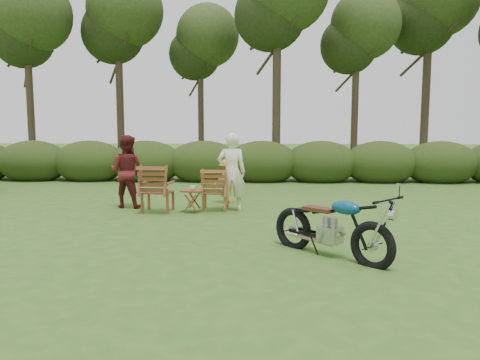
{
  "coord_description": "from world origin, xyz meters",
  "views": [
    {
      "loc": [
        -0.07,
        -6.96,
        1.94
      ],
      "look_at": [
        -0.45,
        1.75,
        0.9
      ],
      "focal_mm": 35.0,
      "sensor_mm": 36.0,
      "label": 1
    }
  ],
  "objects_px": {
    "cup": "(193,188)",
    "child": "(227,203)",
    "lawn_chair_right": "(216,210)",
    "motorcycle": "(329,256)",
    "lawn_chair_left": "(158,212)",
    "side_table": "(192,201)",
    "adult_b": "(128,207)",
    "adult_a": "(232,210)"
  },
  "relations": [
    {
      "from": "lawn_chair_right",
      "to": "lawn_chair_left",
      "type": "distance_m",
      "value": 1.29
    },
    {
      "from": "child",
      "to": "motorcycle",
      "type": "bearing_deg",
      "value": 94.61
    },
    {
      "from": "side_table",
      "to": "adult_b",
      "type": "relative_size",
      "value": 0.3
    },
    {
      "from": "lawn_chair_left",
      "to": "adult_b",
      "type": "bearing_deg",
      "value": -28.18
    },
    {
      "from": "lawn_chair_right",
      "to": "adult_a",
      "type": "relative_size",
      "value": 0.54
    },
    {
      "from": "cup",
      "to": "lawn_chair_right",
      "type": "bearing_deg",
      "value": 38.49
    },
    {
      "from": "side_table",
      "to": "child",
      "type": "relative_size",
      "value": 0.46
    },
    {
      "from": "adult_b",
      "to": "adult_a",
      "type": "bearing_deg",
      "value": -175.54
    },
    {
      "from": "motorcycle",
      "to": "child",
      "type": "relative_size",
      "value": 1.83
    },
    {
      "from": "side_table",
      "to": "cup",
      "type": "height_order",
      "value": "cup"
    },
    {
      "from": "adult_a",
      "to": "adult_b",
      "type": "bearing_deg",
      "value": -9.17
    },
    {
      "from": "lawn_chair_right",
      "to": "adult_a",
      "type": "height_order",
      "value": "adult_a"
    },
    {
      "from": "lawn_chair_left",
      "to": "side_table",
      "type": "distance_m",
      "value": 0.83
    },
    {
      "from": "motorcycle",
      "to": "lawn_chair_right",
      "type": "height_order",
      "value": "motorcycle"
    },
    {
      "from": "lawn_chair_left",
      "to": "adult_b",
      "type": "relative_size",
      "value": 0.62
    },
    {
      "from": "lawn_chair_right",
      "to": "adult_b",
      "type": "xyz_separation_m",
      "value": [
        -2.1,
        0.27,
        0.0
      ]
    },
    {
      "from": "cup",
      "to": "child",
      "type": "relative_size",
      "value": 0.12
    },
    {
      "from": "adult_a",
      "to": "lawn_chair_left",
      "type": "bearing_deg",
      "value": 6.07
    },
    {
      "from": "cup",
      "to": "lawn_chair_left",
      "type": "bearing_deg",
      "value": 172.5
    },
    {
      "from": "child",
      "to": "lawn_chair_left",
      "type": "bearing_deg",
      "value": 21.94
    },
    {
      "from": "lawn_chair_left",
      "to": "side_table",
      "type": "relative_size",
      "value": 2.08
    },
    {
      "from": "lawn_chair_left",
      "to": "adult_b",
      "type": "distance_m",
      "value": 0.99
    },
    {
      "from": "adult_a",
      "to": "child",
      "type": "xyz_separation_m",
      "value": [
        -0.18,
        0.95,
        0.0
      ]
    },
    {
      "from": "adult_b",
      "to": "child",
      "type": "bearing_deg",
      "value": -152.85
    },
    {
      "from": "lawn_chair_left",
      "to": "cup",
      "type": "relative_size",
      "value": 8.1
    },
    {
      "from": "child",
      "to": "cup",
      "type": "bearing_deg",
      "value": 45.71
    },
    {
      "from": "motorcycle",
      "to": "adult_b",
      "type": "bearing_deg",
      "value": -178.79
    },
    {
      "from": "lawn_chair_right",
      "to": "child",
      "type": "xyz_separation_m",
      "value": [
        0.19,
        0.93,
        0.0
      ]
    },
    {
      "from": "motorcycle",
      "to": "side_table",
      "type": "relative_size",
      "value": 3.95
    },
    {
      "from": "lawn_chair_right",
      "to": "child",
      "type": "relative_size",
      "value": 0.87
    },
    {
      "from": "lawn_chair_left",
      "to": "adult_a",
      "type": "bearing_deg",
      "value": -167.04
    },
    {
      "from": "lawn_chair_left",
      "to": "cup",
      "type": "height_order",
      "value": "cup"
    },
    {
      "from": "lawn_chair_right",
      "to": "lawn_chair_left",
      "type": "height_order",
      "value": "lawn_chair_left"
    },
    {
      "from": "lawn_chair_right",
      "to": "cup",
      "type": "xyz_separation_m",
      "value": [
        -0.47,
        -0.37,
        0.56
      ]
    },
    {
      "from": "adult_b",
      "to": "child",
      "type": "distance_m",
      "value": 2.39
    },
    {
      "from": "side_table",
      "to": "child",
      "type": "xyz_separation_m",
      "value": [
        0.67,
        1.26,
        -0.25
      ]
    },
    {
      "from": "side_table",
      "to": "adult_b",
      "type": "xyz_separation_m",
      "value": [
        -1.62,
        0.6,
        -0.25
      ]
    },
    {
      "from": "lawn_chair_right",
      "to": "lawn_chair_left",
      "type": "bearing_deg",
      "value": 12.03
    },
    {
      "from": "motorcycle",
      "to": "lawn_chair_left",
      "type": "xyz_separation_m",
      "value": [
        -3.31,
        3.39,
        0.0
      ]
    },
    {
      "from": "lawn_chair_left",
      "to": "child",
      "type": "height_order",
      "value": "child"
    },
    {
      "from": "lawn_chair_right",
      "to": "side_table",
      "type": "distance_m",
      "value": 0.64
    },
    {
      "from": "adult_a",
      "to": "child",
      "type": "height_order",
      "value": "adult_a"
    }
  ]
}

